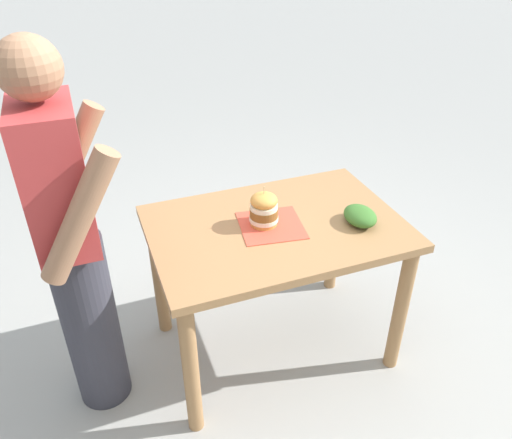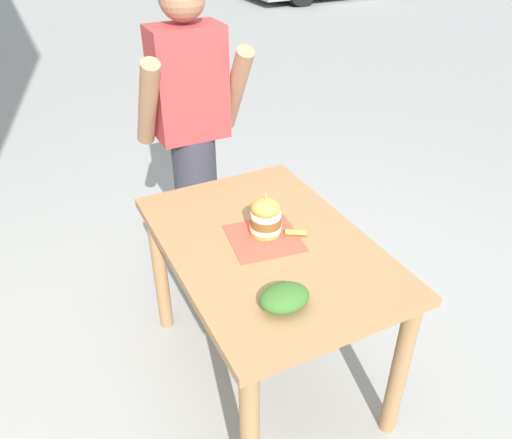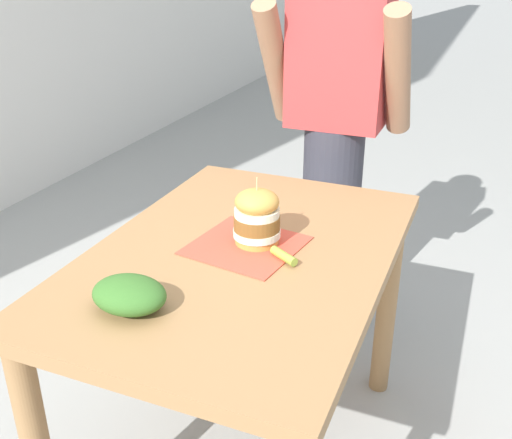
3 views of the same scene
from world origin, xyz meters
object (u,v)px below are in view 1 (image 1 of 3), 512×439
object	(u,v)px
pickle_spear	(269,207)
side_salad	(360,216)
patio_table	(276,247)
sandwich	(264,209)
diner_across_table	(72,243)

from	to	relation	value
pickle_spear	side_salad	bearing A→B (deg)	-125.76
patio_table	sandwich	size ratio (longest dim) A/B	5.96
diner_across_table	patio_table	bearing A→B (deg)	-90.88
pickle_spear	side_salad	distance (m)	0.43
patio_table	side_salad	xyz separation A→B (m)	(-0.12, -0.36, 0.17)
pickle_spear	patio_table	bearing A→B (deg)	172.73
sandwich	patio_table	bearing A→B (deg)	-111.89
sandwich	side_salad	xyz separation A→B (m)	(-0.14, -0.42, -0.04)
side_salad	diner_across_table	size ratio (longest dim) A/B	0.11
patio_table	sandwich	xyz separation A→B (m)	(0.02, 0.05, 0.21)
sandwich	diner_across_table	world-z (taller)	diner_across_table
pickle_spear	sandwich	bearing A→B (deg)	146.47
sandwich	side_salad	distance (m)	0.45
patio_table	diner_across_table	size ratio (longest dim) A/B	0.69
patio_table	sandwich	world-z (taller)	sandwich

